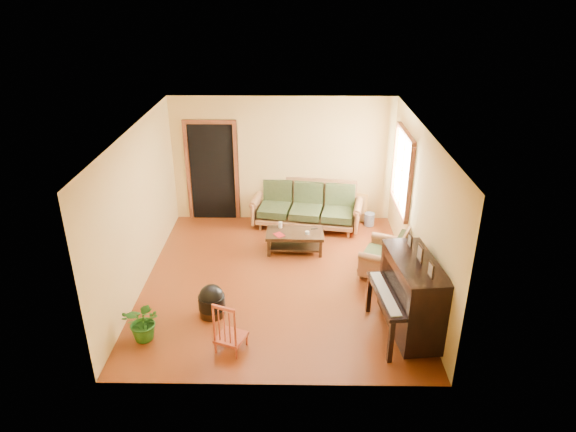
{
  "coord_description": "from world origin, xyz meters",
  "views": [
    {
      "loc": [
        0.27,
        -7.48,
        4.65
      ],
      "look_at": [
        0.15,
        0.2,
        1.1
      ],
      "focal_mm": 32.0,
      "sensor_mm": 36.0,
      "label": 1
    }
  ],
  "objects_px": {
    "armchair": "(383,252)",
    "piano": "(411,298)",
    "coffee_table": "(295,241)",
    "potted_plant": "(144,322)",
    "footstool": "(212,304)",
    "red_chair": "(230,325)",
    "ceramic_crock": "(369,219)",
    "sofa": "(306,206)"
  },
  "relations": [
    {
      "from": "red_chair",
      "to": "ceramic_crock",
      "type": "bearing_deg",
      "value": 79.99
    },
    {
      "from": "coffee_table",
      "to": "piano",
      "type": "relative_size",
      "value": 0.79
    },
    {
      "from": "armchair",
      "to": "potted_plant",
      "type": "distance_m",
      "value": 4.06
    },
    {
      "from": "red_chair",
      "to": "footstool",
      "type": "bearing_deg",
      "value": 136.99
    },
    {
      "from": "potted_plant",
      "to": "red_chair",
      "type": "bearing_deg",
      "value": -9.06
    },
    {
      "from": "armchair",
      "to": "potted_plant",
      "type": "bearing_deg",
      "value": -129.63
    },
    {
      "from": "coffee_table",
      "to": "armchair",
      "type": "bearing_deg",
      "value": -28.26
    },
    {
      "from": "red_chair",
      "to": "ceramic_crock",
      "type": "xyz_separation_m",
      "value": [
        2.4,
        3.97,
        -0.26
      ]
    },
    {
      "from": "coffee_table",
      "to": "red_chair",
      "type": "height_order",
      "value": "red_chair"
    },
    {
      "from": "ceramic_crock",
      "to": "potted_plant",
      "type": "bearing_deg",
      "value": -133.99
    },
    {
      "from": "armchair",
      "to": "piano",
      "type": "bearing_deg",
      "value": -61.98
    },
    {
      "from": "armchair",
      "to": "piano",
      "type": "height_order",
      "value": "piano"
    },
    {
      "from": "sofa",
      "to": "armchair",
      "type": "bearing_deg",
      "value": -45.48
    },
    {
      "from": "sofa",
      "to": "ceramic_crock",
      "type": "height_order",
      "value": "sofa"
    },
    {
      "from": "coffee_table",
      "to": "ceramic_crock",
      "type": "distance_m",
      "value": 1.9
    },
    {
      "from": "armchair",
      "to": "red_chair",
      "type": "distance_m",
      "value": 3.13
    },
    {
      "from": "coffee_table",
      "to": "footstool",
      "type": "distance_m",
      "value": 2.4
    },
    {
      "from": "footstool",
      "to": "red_chair",
      "type": "height_order",
      "value": "red_chair"
    },
    {
      "from": "piano",
      "to": "footstool",
      "type": "distance_m",
      "value": 2.94
    },
    {
      "from": "coffee_table",
      "to": "potted_plant",
      "type": "distance_m",
      "value": 3.38
    },
    {
      "from": "armchair",
      "to": "piano",
      "type": "relative_size",
      "value": 0.62
    },
    {
      "from": "piano",
      "to": "ceramic_crock",
      "type": "bearing_deg",
      "value": 84.76
    },
    {
      "from": "red_chair",
      "to": "potted_plant",
      "type": "bearing_deg",
      "value": -167.86
    },
    {
      "from": "footstool",
      "to": "potted_plant",
      "type": "distance_m",
      "value": 1.05
    },
    {
      "from": "piano",
      "to": "coffee_table",
      "type": "bearing_deg",
      "value": 116.95
    },
    {
      "from": "coffee_table",
      "to": "armchair",
      "type": "distance_m",
      "value": 1.73
    },
    {
      "from": "coffee_table",
      "to": "armchair",
      "type": "height_order",
      "value": "armchair"
    },
    {
      "from": "red_chair",
      "to": "sofa",
      "type": "bearing_deg",
      "value": 95.45
    },
    {
      "from": "coffee_table",
      "to": "red_chair",
      "type": "relative_size",
      "value": 1.34
    },
    {
      "from": "footstool",
      "to": "red_chair",
      "type": "relative_size",
      "value": 0.51
    },
    {
      "from": "coffee_table",
      "to": "red_chair",
      "type": "distance_m",
      "value": 2.98
    },
    {
      "from": "coffee_table",
      "to": "piano",
      "type": "xyz_separation_m",
      "value": [
        1.64,
        -2.44,
        0.4
      ]
    },
    {
      "from": "armchair",
      "to": "ceramic_crock",
      "type": "bearing_deg",
      "value": 112.64
    },
    {
      "from": "piano",
      "to": "potted_plant",
      "type": "bearing_deg",
      "value": 176.19
    },
    {
      "from": "sofa",
      "to": "armchair",
      "type": "height_order",
      "value": "sofa"
    },
    {
      "from": "coffee_table",
      "to": "footstool",
      "type": "xyz_separation_m",
      "value": [
        -1.25,
        -2.06,
        -0.0
      ]
    },
    {
      "from": "sofa",
      "to": "footstool",
      "type": "height_order",
      "value": "sofa"
    },
    {
      "from": "sofa",
      "to": "coffee_table",
      "type": "height_order",
      "value": "sofa"
    },
    {
      "from": "ceramic_crock",
      "to": "sofa",
      "type": "bearing_deg",
      "value": -176.29
    },
    {
      "from": "coffee_table",
      "to": "piano",
      "type": "bearing_deg",
      "value": -56.13
    },
    {
      "from": "footstool",
      "to": "ceramic_crock",
      "type": "height_order",
      "value": "footstool"
    },
    {
      "from": "piano",
      "to": "potted_plant",
      "type": "height_order",
      "value": "piano"
    }
  ]
}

